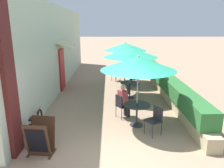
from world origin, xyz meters
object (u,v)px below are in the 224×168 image
at_px(cafe_chair_near_left, 121,104).
at_px(cafe_chair_far_left, 115,73).
at_px(patio_umbrella_mid, 131,52).
at_px(cafe_chair_mid_left, 126,92).
at_px(coffee_cup_far, 126,71).
at_px(cafe_chair_far_right, 135,77).
at_px(patio_umbrella_near, 138,63).
at_px(patio_table_far, 125,74).
at_px(bicycle_leaning, 35,126).
at_px(cafe_chair_mid_right, 133,83).
at_px(patio_table_near, 137,109).
at_px(menu_board, 40,137).
at_px(seated_patron_near_left, 124,99).
at_px(cafe_chair_near_right, 155,118).
at_px(patio_table_mid, 130,86).
at_px(patio_umbrella_far, 125,47).
at_px(coffee_cup_near, 138,105).

height_order(cafe_chair_near_left, cafe_chair_far_left, same).
distance_m(patio_umbrella_mid, cafe_chair_mid_left, 1.77).
relative_size(cafe_chair_mid_left, coffee_cup_far, 9.67).
height_order(patio_umbrella_mid, cafe_chair_far_right, patio_umbrella_mid).
height_order(patio_umbrella_near, patio_table_far, patio_umbrella_near).
relative_size(cafe_chair_mid_left, bicycle_leaning, 0.50).
bearing_deg(coffee_cup_far, cafe_chair_far_right, -41.84).
bearing_deg(cafe_chair_mid_right, patio_umbrella_mid, 5.62).
height_order(patio_table_near, coffee_cup_far, coffee_cup_far).
xyz_separation_m(patio_table_near, bicycle_leaning, (-3.15, -0.68, -0.24)).
bearing_deg(cafe_chair_near_left, patio_table_far, 141.98).
distance_m(cafe_chair_far_left, menu_board, 7.93).
relative_size(patio_umbrella_near, seated_patron_near_left, 1.91).
height_order(cafe_chair_near_left, cafe_chair_near_right, same).
height_order(cafe_chair_near_right, patio_table_mid, cafe_chair_near_right).
height_order(bicycle_leaning, menu_board, menu_board).
height_order(cafe_chair_near_left, patio_umbrella_mid, patio_umbrella_mid).
bearing_deg(menu_board, cafe_chair_near_right, 24.87).
relative_size(seated_patron_near_left, patio_table_far, 1.43).
height_order(cafe_chair_near_right, menu_board, menu_board).
height_order(patio_table_near, cafe_chair_near_left, cafe_chair_near_left).
xyz_separation_m(patio_table_near, patio_umbrella_near, (0.00, 0.00, 1.54)).
bearing_deg(cafe_chair_far_left, patio_umbrella_far, 5.62).
bearing_deg(cafe_chair_mid_right, coffee_cup_near, 18.89).
relative_size(seated_patron_near_left, patio_table_mid, 1.43).
xyz_separation_m(patio_table_near, patio_table_far, (-0.01, 5.44, 0.00)).
relative_size(seated_patron_near_left, cafe_chair_mid_right, 1.44).
distance_m(patio_umbrella_near, patio_table_far, 5.65).
relative_size(patio_umbrella_mid, patio_table_far, 2.72).
distance_m(coffee_cup_near, patio_table_mid, 2.98).
height_order(patio_umbrella_near, coffee_cup_far, patio_umbrella_near).
relative_size(cafe_chair_near_left, patio_umbrella_mid, 0.37).
bearing_deg(patio_table_far, cafe_chair_far_left, 134.31).
relative_size(cafe_chair_near_right, cafe_chair_far_left, 1.00).
bearing_deg(seated_patron_near_left, cafe_chair_mid_left, 139.90).
bearing_deg(patio_table_mid, seated_patron_near_left, -101.07).
height_order(cafe_chair_near_left, patio_umbrella_far, patio_umbrella_far).
relative_size(cafe_chair_near_right, coffee_cup_far, 9.67).
height_order(patio_umbrella_far, cafe_chair_far_left, patio_umbrella_far).
xyz_separation_m(cafe_chair_near_left, seated_patron_near_left, (0.09, 0.06, 0.17)).
distance_m(patio_umbrella_far, cafe_chair_far_right, 1.77).
relative_size(patio_table_mid, bicycle_leaning, 0.50).
xyz_separation_m(seated_patron_near_left, patio_table_far, (0.37, 4.77, -0.12)).
relative_size(cafe_chair_near_left, coffee_cup_near, 9.67).
relative_size(coffee_cup_near, cafe_chair_mid_left, 0.10).
distance_m(patio_table_far, cafe_chair_far_right, 0.78).
xyz_separation_m(patio_table_mid, menu_board, (-2.73, -4.49, -0.10)).
relative_size(patio_table_mid, menu_board, 0.93).
bearing_deg(coffee_cup_far, cafe_chair_near_right, -85.85).
bearing_deg(patio_table_near, patio_umbrella_far, 90.14).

